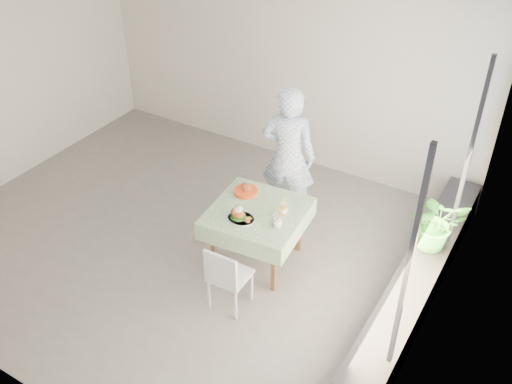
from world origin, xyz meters
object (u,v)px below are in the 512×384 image
Objects in this scene: chair_far at (286,211)px; juice_cup_orange at (283,209)px; diner at (288,157)px; main_dish at (240,215)px; potted_plant at (436,222)px; chair_near at (230,287)px; cafe_table at (257,230)px.

juice_cup_orange reaches higher than chair_far.
diner reaches higher than chair_far.
chair_far is 0.88m from juice_cup_orange.
potted_plant reaches higher than main_dish.
chair_near is at bearing -68.97° from main_dish.
chair_far is at bearing 114.68° from juice_cup_orange.
chair_far is at bearing 179.77° from potted_plant.
juice_cup_orange is at bearing 99.63° from diner.
chair_far reaches higher than cafe_table.
juice_cup_orange is at bearing -158.11° from potted_plant.
chair_far is at bearing 85.29° from main_dish.
chair_near is at bearing -85.06° from chair_far.
diner is 1.95m from potted_plant.
juice_cup_orange is at bearing 18.59° from cafe_table.
potted_plant is (1.83, -0.01, 0.57)m from chair_far.
potted_plant reaches higher than chair_near.
main_dish is 0.48× the size of potted_plant.
chair_near is 1.05m from juice_cup_orange.
juice_cup_orange reaches higher than chair_near.
potted_plant reaches higher than cafe_table.
cafe_table is at bearing -89.41° from chair_far.
main_dish is (-0.21, 0.55, 0.54)m from chair_near.
juice_cup_orange reaches higher than main_dish.
chair_near is (0.12, -0.79, -0.21)m from cafe_table.
chair_far is at bearing 94.94° from chair_near.
diner is 1.18m from main_dish.
cafe_table is 3.56× the size of main_dish.
main_dish is at bearing -137.58° from juice_cup_orange.
diner reaches higher than juice_cup_orange.
main_dish is 0.50m from juice_cup_orange.
juice_cup_orange is at bearing 79.86° from chair_near.
chair_near is at bearing -81.12° from cafe_table.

